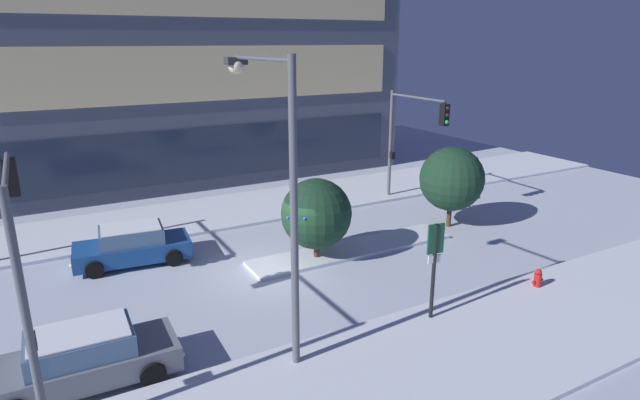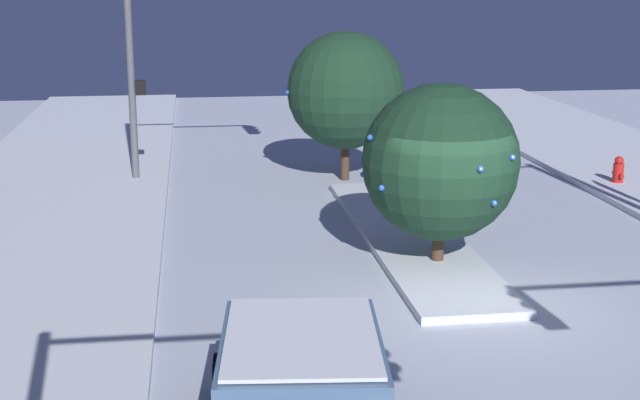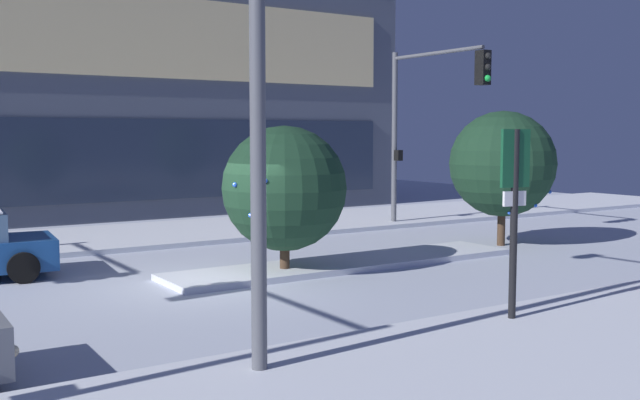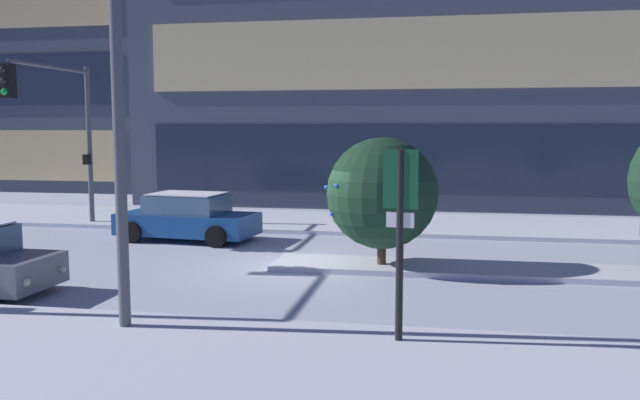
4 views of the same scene
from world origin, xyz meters
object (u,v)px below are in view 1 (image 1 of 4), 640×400
(parking_info_sign, at_px, (434,260))
(decorated_tree_median, at_px, (316,214))
(car_near, at_px, (83,359))
(car_far, at_px, (132,246))
(traffic_light_corner_far_right, at_px, (411,129))
(fire_hydrant, at_px, (538,280))
(street_lamp_arched, at_px, (276,169))
(decorated_tree_left_of_median, at_px, (452,179))
(traffic_light_corner_near_left, at_px, (18,244))

(parking_info_sign, relative_size, decorated_tree_median, 0.97)
(parking_info_sign, height_order, decorated_tree_median, decorated_tree_median)
(car_near, height_order, car_far, same)
(car_far, xyz_separation_m, traffic_light_corner_far_right, (14.06, 0.77, 3.31))
(car_near, xyz_separation_m, fire_hydrant, (14.35, -1.99, -0.33))
(street_lamp_arched, relative_size, decorated_tree_left_of_median, 2.15)
(decorated_tree_median, xyz_separation_m, decorated_tree_left_of_median, (7.29, 0.44, 0.37))
(car_near, bearing_deg, traffic_light_corner_far_right, 27.49)
(car_near, xyz_separation_m, traffic_light_corner_near_left, (-0.94, -0.03, 3.29))
(parking_info_sign, bearing_deg, decorated_tree_median, 14.65)
(parking_info_sign, bearing_deg, car_near, 86.13)
(traffic_light_corner_far_right, xyz_separation_m, decorated_tree_median, (-7.67, -3.99, -2.10))
(decorated_tree_median, bearing_deg, fire_hydrant, -47.93)
(decorated_tree_median, bearing_deg, parking_info_sign, -82.20)
(traffic_light_corner_near_left, height_order, decorated_tree_median, traffic_light_corner_near_left)
(car_near, relative_size, traffic_light_corner_near_left, 0.82)
(street_lamp_arched, height_order, decorated_tree_median, street_lamp_arched)
(traffic_light_corner_far_right, height_order, parking_info_sign, traffic_light_corner_far_right)
(car_near, distance_m, fire_hydrant, 14.49)
(car_near, bearing_deg, traffic_light_corner_near_left, -176.44)
(car_far, relative_size, street_lamp_arched, 0.56)
(street_lamp_arched, height_order, fire_hydrant, street_lamp_arched)
(traffic_light_corner_far_right, distance_m, street_lamp_arched, 14.83)
(decorated_tree_median, bearing_deg, car_far, 153.21)
(car_near, relative_size, fire_hydrant, 5.99)
(traffic_light_corner_near_left, relative_size, street_lamp_arched, 0.72)
(car_near, height_order, traffic_light_corner_far_right, traffic_light_corner_far_right)
(car_near, distance_m, decorated_tree_median, 9.85)
(traffic_light_corner_far_right, bearing_deg, decorated_tree_left_of_median, -6.15)
(traffic_light_corner_far_right, distance_m, decorated_tree_median, 8.90)
(traffic_light_corner_near_left, bearing_deg, traffic_light_corner_far_right, -65.21)
(traffic_light_corner_far_right, bearing_deg, fire_hydrant, -12.43)
(street_lamp_arched, bearing_deg, fire_hydrant, -100.85)
(parking_info_sign, xyz_separation_m, decorated_tree_median, (-0.81, 5.90, -0.13))
(car_near, height_order, street_lamp_arched, street_lamp_arched)
(parking_info_sign, xyz_separation_m, decorated_tree_left_of_median, (6.48, 6.34, 0.23))
(car_far, distance_m, parking_info_sign, 11.70)
(street_lamp_arched, distance_m, fire_hydrant, 10.64)
(street_lamp_arched, bearing_deg, decorated_tree_left_of_median, -68.94)
(fire_hydrant, relative_size, parking_info_sign, 0.25)
(car_far, bearing_deg, street_lamp_arched, 112.37)
(car_near, height_order, decorated_tree_left_of_median, decorated_tree_left_of_median)
(street_lamp_arched, distance_m, decorated_tree_left_of_median, 12.89)
(fire_hydrant, height_order, decorated_tree_median, decorated_tree_median)
(decorated_tree_median, bearing_deg, street_lamp_arched, -127.63)
(street_lamp_arched, bearing_deg, car_far, 10.92)
(decorated_tree_median, distance_m, decorated_tree_left_of_median, 7.31)
(decorated_tree_left_of_median, bearing_deg, traffic_light_corner_near_left, -165.17)
(car_near, height_order, traffic_light_corner_near_left, traffic_light_corner_near_left)
(fire_hydrant, bearing_deg, traffic_light_corner_near_left, 172.72)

